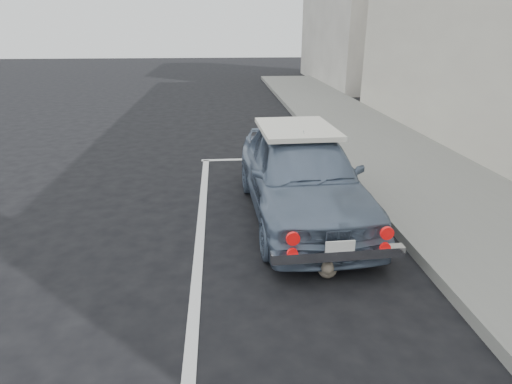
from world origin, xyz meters
The scene contains 4 objects.
pline_front centered at (0.50, 6.50, 0.00)m, with size 3.00×0.12×0.01m, color silver.
pline_side centered at (-0.90, 3.00, 0.00)m, with size 0.12×7.00×0.01m, color silver.
retro_coupe centered at (0.61, 3.48, 0.68)m, with size 1.74×4.01×1.34m.
cat centered at (0.62, 1.72, 0.13)m, with size 0.33×0.52×0.29m.
Camera 1 is at (-0.58, -2.51, 2.73)m, focal length 30.00 mm.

